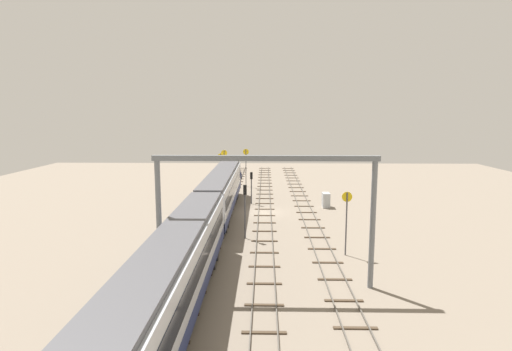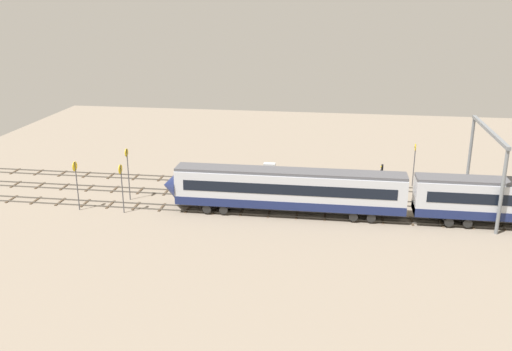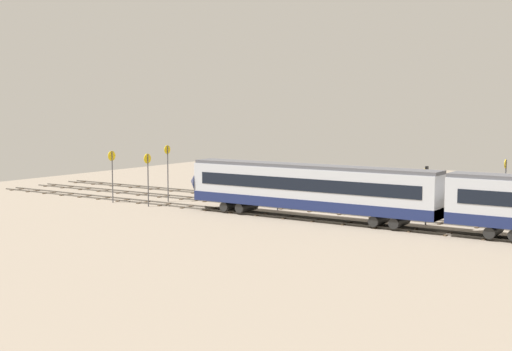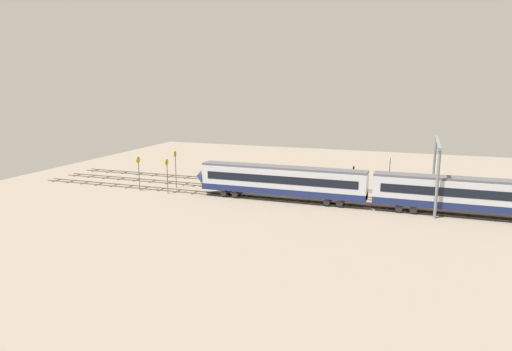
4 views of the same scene
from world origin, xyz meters
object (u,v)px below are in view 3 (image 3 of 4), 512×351
object	(u,v)px
speed_sign_mid_trackside	(112,168)
relay_cabinet	(337,192)
train	(438,200)
speed_sign_near_foreground	(148,172)
speed_sign_far_trackside	(505,180)
speed_sign_distant_end	(168,166)
signal_light_trackside_approach	(278,182)
signal_light_trackside_departure	(426,187)

from	to	relation	value
speed_sign_mid_trackside	relay_cabinet	world-z (taller)	speed_sign_mid_trackside
train	speed_sign_mid_trackside	distance (m)	34.49
speed_sign_near_foreground	speed_sign_far_trackside	xyz separation A→B (m)	(-31.69, -13.59, -0.21)
speed_sign_near_foreground	speed_sign_far_trackside	distance (m)	34.48
speed_sign_distant_end	signal_light_trackside_approach	size ratio (longest dim) A/B	1.46
speed_sign_mid_trackside	speed_sign_distant_end	bearing A→B (deg)	-137.92
signal_light_trackside_departure	speed_sign_distant_end	bearing A→B (deg)	2.44
speed_sign_near_foreground	speed_sign_mid_trackside	bearing A→B (deg)	-0.56
speed_sign_near_foreground	relay_cabinet	bearing A→B (deg)	-133.79
speed_sign_distant_end	speed_sign_near_foreground	bearing A→B (deg)	101.11
relay_cabinet	signal_light_trackside_approach	bearing A→B (deg)	79.36
speed_sign_near_foreground	speed_sign_distant_end	xyz separation A→B (m)	(0.77, -3.94, 0.31)
train	relay_cabinet	bearing A→B (deg)	-39.22
train	speed_sign_mid_trackside	world-z (taller)	speed_sign_mid_trackside
speed_sign_near_foreground	relay_cabinet	world-z (taller)	speed_sign_near_foreground
speed_sign_mid_trackside	signal_light_trackside_departure	distance (m)	32.70
speed_sign_far_trackside	signal_light_trackside_departure	world-z (taller)	speed_sign_far_trackside
signal_light_trackside_approach	relay_cabinet	xyz separation A→B (m)	(-1.75, -9.33, -1.83)
speed_sign_distant_end	speed_sign_far_trackside	bearing A→B (deg)	-163.44
speed_sign_near_foreground	signal_light_trackside_approach	size ratio (longest dim) A/B	1.30
speed_sign_far_trackside	signal_light_trackside_approach	world-z (taller)	speed_sign_far_trackside
speed_sign_mid_trackside	speed_sign_far_trackside	size ratio (longest dim) A/B	1.04
relay_cabinet	train	bearing A→B (deg)	140.78
signal_light_trackside_approach	relay_cabinet	world-z (taller)	signal_light_trackside_approach
speed_sign_near_foreground	speed_sign_far_trackside	world-z (taller)	speed_sign_near_foreground
signal_light_trackside_departure	speed_sign_mid_trackside	bearing A→B (deg)	8.94
speed_sign_mid_trackside	signal_light_trackside_approach	distance (m)	18.06
speed_sign_mid_trackside	relay_cabinet	xyz separation A→B (m)	(-19.03, -14.51, -2.75)
speed_sign_mid_trackside	relay_cabinet	distance (m)	24.09
signal_light_trackside_approach	relay_cabinet	bearing A→B (deg)	-100.64
speed_sign_near_foreground	speed_sign_mid_trackside	distance (m)	5.08
signal_light_trackside_departure	relay_cabinet	world-z (taller)	signal_light_trackside_departure
speed_sign_near_foreground	signal_light_trackside_approach	distance (m)	13.30
speed_sign_far_trackside	signal_light_trackside_approach	size ratio (longest dim) A/B	1.28
speed_sign_mid_trackside	speed_sign_near_foreground	bearing A→B (deg)	179.44
speed_sign_distant_end	signal_light_trackside_approach	world-z (taller)	speed_sign_distant_end
speed_sign_near_foreground	signal_light_trackside_departure	size ratio (longest dim) A/B	1.07
speed_sign_far_trackside	signal_light_trackside_approach	xyz separation A→B (m)	(19.49, 8.36, -0.61)
relay_cabinet	speed_sign_mid_trackside	bearing A→B (deg)	37.32
train	speed_sign_distant_end	xyz separation A→B (m)	(30.11, -1.94, 1.20)
speed_sign_mid_trackside	speed_sign_distant_end	world-z (taller)	speed_sign_distant_end
speed_sign_near_foreground	speed_sign_far_trackside	bearing A→B (deg)	-156.79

